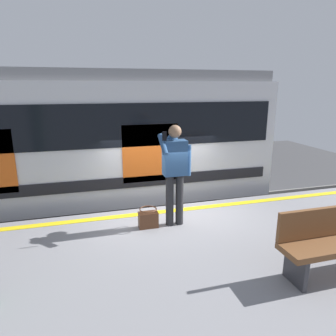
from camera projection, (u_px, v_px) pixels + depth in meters
The scene contains 8 objects.
ground_plane at pixel (166, 254), 6.72m from camera, with size 23.70×23.70×0.00m, color #3D3D3F.
platform at pixel (204, 292), 4.60m from camera, with size 15.73×4.24×1.14m, color gray.
safety_line at pixel (170, 211), 6.14m from camera, with size 15.41×0.16×0.01m, color yellow.
track_rail_near at pixel (154, 228), 7.79m from camera, with size 20.45×0.08×0.16m, color slate.
track_rail_far at pixel (143, 207), 9.13m from camera, with size 20.45×0.08×0.16m, color slate.
train_carriage at pixel (72, 136), 7.37m from camera, with size 9.30×2.82×3.75m.
passenger at pixel (175, 167), 5.29m from camera, with size 0.57×0.55×1.80m.
handbag at pixel (148, 219), 5.40m from camera, with size 0.34×0.31×0.35m.
Camera 1 is at (1.58, 5.79, 3.56)m, focal length 32.70 mm.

